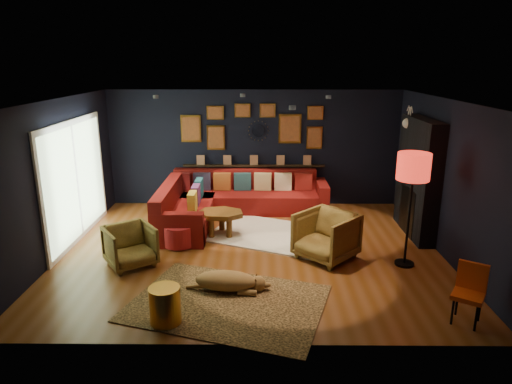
{
  "coord_description": "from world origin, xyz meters",
  "views": [
    {
      "loc": [
        0.14,
        -7.39,
        3.21
      ],
      "look_at": [
        0.07,
        0.3,
        0.99
      ],
      "focal_mm": 32.0,
      "sensor_mm": 36.0,
      "label": 1
    }
  ],
  "objects_px": {
    "dog": "(226,277)",
    "floor_lamp": "(413,171)",
    "armchair_left": "(130,244)",
    "pouf": "(179,235)",
    "orange_chair": "(470,289)",
    "coffee_table": "(221,216)",
    "sectional": "(224,202)",
    "armchair_right": "(326,234)",
    "gold_stool": "(165,305)"
  },
  "relations": [
    {
      "from": "coffee_table",
      "to": "armchair_right",
      "type": "xyz_separation_m",
      "value": [
        1.84,
        -1.03,
        0.05
      ]
    },
    {
      "from": "sectional",
      "to": "coffee_table",
      "type": "xyz_separation_m",
      "value": [
        0.01,
        -1.08,
        0.06
      ]
    },
    {
      "from": "armchair_left",
      "to": "gold_stool",
      "type": "xyz_separation_m",
      "value": [
        0.9,
        -1.7,
        -0.12
      ]
    },
    {
      "from": "sectional",
      "to": "dog",
      "type": "xyz_separation_m",
      "value": [
        0.27,
        -3.25,
        -0.11
      ]
    },
    {
      "from": "armchair_left",
      "to": "floor_lamp",
      "type": "height_order",
      "value": "floor_lamp"
    },
    {
      "from": "gold_stool",
      "to": "orange_chair",
      "type": "distance_m",
      "value": 3.84
    },
    {
      "from": "pouf",
      "to": "coffee_table",
      "type": "bearing_deg",
      "value": 37.24
    },
    {
      "from": "sectional",
      "to": "armchair_left",
      "type": "xyz_separation_m",
      "value": [
        -1.34,
        -2.41,
        0.05
      ]
    },
    {
      "from": "armchair_left",
      "to": "floor_lamp",
      "type": "relative_size",
      "value": 0.4
    },
    {
      "from": "armchair_left",
      "to": "orange_chair",
      "type": "height_order",
      "value": "orange_chair"
    },
    {
      "from": "dog",
      "to": "floor_lamp",
      "type": "bearing_deg",
      "value": 23.21
    },
    {
      "from": "pouf",
      "to": "gold_stool",
      "type": "relative_size",
      "value": 1.14
    },
    {
      "from": "sectional",
      "to": "dog",
      "type": "distance_m",
      "value": 3.26
    },
    {
      "from": "sectional",
      "to": "floor_lamp",
      "type": "relative_size",
      "value": 1.84
    },
    {
      "from": "armchair_left",
      "to": "floor_lamp",
      "type": "xyz_separation_m",
      "value": [
        4.45,
        0.06,
        1.2
      ]
    },
    {
      "from": "pouf",
      "to": "dog",
      "type": "distance_m",
      "value": 1.9
    },
    {
      "from": "coffee_table",
      "to": "armchair_left",
      "type": "distance_m",
      "value": 1.9
    },
    {
      "from": "gold_stool",
      "to": "floor_lamp",
      "type": "height_order",
      "value": "floor_lamp"
    },
    {
      "from": "sectional",
      "to": "armchair_right",
      "type": "relative_size",
      "value": 3.87
    },
    {
      "from": "coffee_table",
      "to": "floor_lamp",
      "type": "distance_m",
      "value": 3.55
    },
    {
      "from": "pouf",
      "to": "gold_stool",
      "type": "distance_m",
      "value": 2.51
    },
    {
      "from": "armchair_left",
      "to": "pouf",
      "type": "bearing_deg",
      "value": 16.1
    },
    {
      "from": "gold_stool",
      "to": "pouf",
      "type": "bearing_deg",
      "value": 95.74
    },
    {
      "from": "armchair_right",
      "to": "orange_chair",
      "type": "xyz_separation_m",
      "value": [
        1.54,
        -1.9,
        0.01
      ]
    },
    {
      "from": "sectional",
      "to": "armchair_right",
      "type": "height_order",
      "value": "armchair_right"
    },
    {
      "from": "coffee_table",
      "to": "dog",
      "type": "distance_m",
      "value": 2.19
    },
    {
      "from": "sectional",
      "to": "gold_stool",
      "type": "relative_size",
      "value": 6.89
    },
    {
      "from": "floor_lamp",
      "to": "gold_stool",
      "type": "bearing_deg",
      "value": -153.68
    },
    {
      "from": "orange_chair",
      "to": "coffee_table",
      "type": "bearing_deg",
      "value": 172.33
    },
    {
      "from": "armchair_right",
      "to": "orange_chair",
      "type": "bearing_deg",
      "value": -7.16
    },
    {
      "from": "pouf",
      "to": "orange_chair",
      "type": "bearing_deg",
      "value": -30.41
    },
    {
      "from": "coffee_table",
      "to": "orange_chair",
      "type": "relative_size",
      "value": 1.25
    },
    {
      "from": "armchair_left",
      "to": "armchair_right",
      "type": "xyz_separation_m",
      "value": [
        3.19,
        0.31,
        0.07
      ]
    },
    {
      "from": "sectional",
      "to": "pouf",
      "type": "bearing_deg",
      "value": -113.09
    },
    {
      "from": "armchair_left",
      "to": "dog",
      "type": "height_order",
      "value": "armchair_left"
    },
    {
      "from": "armchair_left",
      "to": "armchair_right",
      "type": "relative_size",
      "value": 0.84
    },
    {
      "from": "orange_chair",
      "to": "floor_lamp",
      "type": "bearing_deg",
      "value": 132.95
    },
    {
      "from": "armchair_left",
      "to": "dog",
      "type": "relative_size",
      "value": 0.6
    },
    {
      "from": "pouf",
      "to": "orange_chair",
      "type": "xyz_separation_m",
      "value": [
        4.08,
        -2.4,
        0.24
      ]
    },
    {
      "from": "armchair_left",
      "to": "sectional",
      "type": "bearing_deg",
      "value": 26.18
    },
    {
      "from": "armchair_right",
      "to": "floor_lamp",
      "type": "xyz_separation_m",
      "value": [
        1.26,
        -0.25,
        1.13
      ]
    },
    {
      "from": "coffee_table",
      "to": "gold_stool",
      "type": "xyz_separation_m",
      "value": [
        -0.45,
        -3.03,
        -0.14
      ]
    },
    {
      "from": "floor_lamp",
      "to": "dog",
      "type": "bearing_deg",
      "value": -162.49
    },
    {
      "from": "floor_lamp",
      "to": "armchair_right",
      "type": "bearing_deg",
      "value": 168.93
    },
    {
      "from": "coffee_table",
      "to": "dog",
      "type": "xyz_separation_m",
      "value": [
        0.26,
        -2.17,
        -0.18
      ]
    },
    {
      "from": "armchair_right",
      "to": "floor_lamp",
      "type": "distance_m",
      "value": 1.71
    },
    {
      "from": "pouf",
      "to": "armchair_right",
      "type": "distance_m",
      "value": 2.6
    },
    {
      "from": "coffee_table",
      "to": "sectional",
      "type": "bearing_deg",
      "value": 90.76
    },
    {
      "from": "floor_lamp",
      "to": "orange_chair",
      "type": "bearing_deg",
      "value": -80.26
    },
    {
      "from": "armchair_right",
      "to": "orange_chair",
      "type": "height_order",
      "value": "armchair_right"
    }
  ]
}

